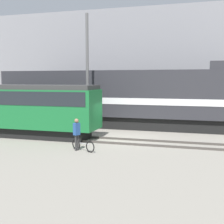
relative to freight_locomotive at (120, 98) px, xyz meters
name	(u,v)px	position (x,y,z in m)	size (l,w,h in m)	color
ground_plane	(122,139)	(1.48, -4.96, -2.46)	(120.00, 120.00, 0.00)	gray
track_near	(118,141)	(1.48, -5.96, -2.39)	(60.00, 1.50, 0.14)	#47423D
track_far	(137,127)	(1.48, 0.00, -2.39)	(60.00, 1.51, 0.14)	#47423D
building_backdrop	(154,65)	(1.48, 7.93, 2.96)	(42.23, 6.00, 10.84)	gray
freight_locomotive	(120,98)	(0.00, 0.00, 0.00)	(20.30, 3.04, 5.28)	black
streetcar	(19,107)	(-5.64, -5.96, -0.40)	(11.36, 2.54, 3.60)	black
bicycle	(83,145)	(0.33, -8.94, -2.14)	(1.61, 0.79, 0.69)	black
person	(77,131)	(-0.05, -8.93, -1.36)	(0.34, 0.42, 1.80)	#333333
utility_pole_left	(87,74)	(-1.71, -2.98, 1.93)	(0.21, 0.21, 8.78)	#595959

